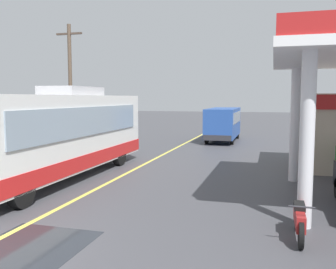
% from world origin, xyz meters
% --- Properties ---
extents(ground, '(120.00, 120.00, 0.00)m').
position_xyz_m(ground, '(0.00, 20.00, 0.00)').
color(ground, '#424247').
extents(lane_divider_stripe, '(0.16, 50.00, 0.01)m').
position_xyz_m(lane_divider_stripe, '(0.00, 15.00, 0.00)').
color(lane_divider_stripe, '#D8CC4C').
rests_on(lane_divider_stripe, ground).
extents(wet_puddle_patch, '(2.30, 3.68, 0.01)m').
position_xyz_m(wet_puddle_patch, '(0.98, 0.32, 0.00)').
color(wet_puddle_patch, '#26282D').
rests_on(wet_puddle_patch, ground).
extents(coach_bus_main, '(2.60, 11.04, 3.69)m').
position_xyz_m(coach_bus_main, '(-2.16, 7.17, 1.72)').
color(coach_bus_main, white).
rests_on(coach_bus_main, ground).
extents(minibus_opposing_lane, '(2.04, 6.13, 2.44)m').
position_xyz_m(minibus_opposing_lane, '(2.40, 21.93, 1.47)').
color(minibus_opposing_lane, '#264C9E').
rests_on(minibus_opposing_lane, ground).
extents(motorcycle_parked_forecourt, '(0.55, 1.80, 0.92)m').
position_xyz_m(motorcycle_parked_forecourt, '(6.62, 3.02, 0.44)').
color(motorcycle_parked_forecourt, black).
rests_on(motorcycle_parked_forecourt, ground).
extents(utility_pole_roadside, '(1.80, 0.24, 7.91)m').
position_xyz_m(utility_pole_roadside, '(-6.74, 15.83, 4.13)').
color(utility_pole_roadside, brown).
rests_on(utility_pole_roadside, ground).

